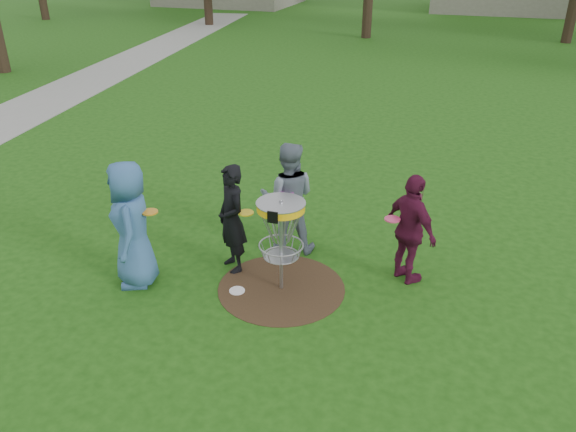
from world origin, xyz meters
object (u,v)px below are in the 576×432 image
(player_black, at_px, (232,219))
(player_grey, at_px, (288,198))
(player_blue, at_px, (132,225))
(player_maroon, at_px, (411,230))
(disc_golf_basket, at_px, (281,224))

(player_black, relative_size, player_grey, 0.92)
(player_black, bearing_deg, player_blue, -102.58)
(player_blue, xyz_separation_m, player_maroon, (3.65, 1.25, -0.10))
(player_blue, relative_size, player_maroon, 1.13)
(player_grey, relative_size, player_maroon, 1.09)
(player_blue, height_order, player_grey, player_blue)
(player_black, bearing_deg, player_grey, 97.51)
(player_blue, distance_m, player_black, 1.39)
(player_black, distance_m, disc_golf_basket, 0.92)
(player_blue, xyz_separation_m, player_black, (1.16, 0.76, -0.10))
(player_black, xyz_separation_m, player_maroon, (2.49, 0.48, -0.01))
(player_blue, xyz_separation_m, disc_golf_basket, (2.01, 0.46, 0.10))
(player_black, height_order, player_grey, player_grey)
(player_maroon, relative_size, disc_golf_basket, 1.18)
(player_blue, bearing_deg, player_maroon, 81.31)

